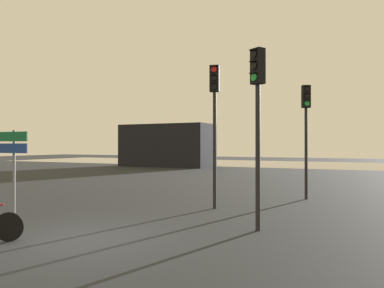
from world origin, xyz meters
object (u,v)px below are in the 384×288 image
at_px(distant_building, 167,145).
at_px(traffic_light_center, 215,110).
at_px(direction_sign_post, 13,158).
at_px(traffic_light_far_right, 306,120).
at_px(traffic_light_near_right, 258,104).

xyz_separation_m(distant_building, traffic_light_center, (14.13, -21.47, 1.23)).
relative_size(traffic_light_center, direction_sign_post, 1.88).
height_order(traffic_light_center, traffic_light_far_right, traffic_light_center).
relative_size(distant_building, traffic_light_far_right, 2.05).
bearing_deg(traffic_light_near_right, traffic_light_far_right, -61.86).
distance_m(distant_building, traffic_light_far_right, 24.36).
relative_size(traffic_light_near_right, traffic_light_far_right, 1.01).
distance_m(distant_building, traffic_light_center, 25.73).
xyz_separation_m(traffic_light_near_right, direction_sign_post, (-6.77, -1.74, -1.40)).
distance_m(traffic_light_near_right, traffic_light_far_right, 6.22).
bearing_deg(traffic_light_far_right, traffic_light_center, 29.95).
bearing_deg(traffic_light_far_right, distant_building, -73.19).
bearing_deg(traffic_light_center, traffic_light_near_right, 117.64).
relative_size(traffic_light_center, traffic_light_far_right, 1.07).
height_order(distant_building, traffic_light_near_right, traffic_light_near_right).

